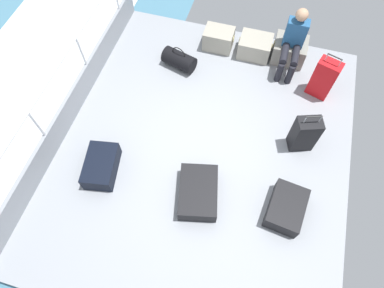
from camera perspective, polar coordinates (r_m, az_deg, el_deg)
ground_plane at (r=5.15m, az=2.02°, el=-0.53°), size 4.40×5.20×0.06m
gunwale_port at (r=5.59m, az=-20.03°, el=6.20°), size 0.06×5.20×0.45m
railing_port at (r=5.18m, az=-21.90°, el=9.71°), size 0.04×4.20×1.02m
sea_wake at (r=6.79m, az=-29.02°, el=5.72°), size 12.00×12.00×0.01m
cargo_crate_0 at (r=6.30m, az=4.59°, el=17.62°), size 0.56×0.39×0.37m
cargo_crate_1 at (r=6.26m, az=10.79°, el=16.17°), size 0.59×0.46×0.35m
cargo_crate_2 at (r=6.31m, az=16.41°, el=15.25°), size 0.59×0.50×0.39m
passenger_seated at (r=5.92m, az=17.10°, el=16.57°), size 0.34×0.66×1.09m
suitcase_0 at (r=4.76m, az=15.92°, el=-10.54°), size 0.53×0.70×0.27m
suitcase_1 at (r=5.82m, az=21.72°, el=10.43°), size 0.41×0.32×0.86m
suitcase_2 at (r=4.67m, az=1.09°, el=-8.33°), size 0.68×0.86×0.26m
suitcase_3 at (r=5.00m, az=-15.35°, el=-3.67°), size 0.54×0.73×0.28m
suitcase_4 at (r=5.13m, az=18.80°, el=1.66°), size 0.41×0.34×0.79m
duffel_bag at (r=5.98m, az=-2.23°, el=14.29°), size 0.63×0.44×0.43m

